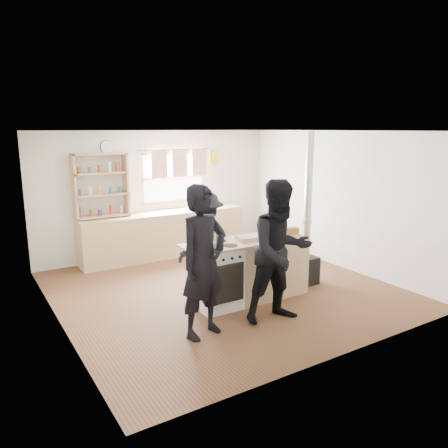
{
  "coord_description": "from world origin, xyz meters",
  "views": [
    {
      "loc": [
        -3.49,
        -5.66,
        2.54
      ],
      "look_at": [
        -0.04,
        -0.1,
        1.1
      ],
      "focal_mm": 35.0,
      "sensor_mm": 36.0,
      "label": 1
    }
  ],
  "objects_px": {
    "person_near_left": "(203,262)",
    "bread_board": "(291,232)",
    "cooking_island": "(250,269)",
    "stockpot_counter": "(269,229)",
    "flue_heater": "(306,245)",
    "stockpot_stove": "(213,236)",
    "person_near_right": "(281,252)",
    "skillet_greens": "(211,247)",
    "roast_tray": "(250,238)",
    "person_far": "(206,240)",
    "thermos": "(201,201)"
  },
  "relations": [
    {
      "from": "roast_tray",
      "to": "person_far",
      "type": "bearing_deg",
      "value": 107.51
    },
    {
      "from": "flue_heater",
      "to": "person_near_left",
      "type": "bearing_deg",
      "value": -162.53
    },
    {
      "from": "cooking_island",
      "to": "person_near_left",
      "type": "xyz_separation_m",
      "value": [
        -1.17,
        -0.67,
        0.48
      ]
    },
    {
      "from": "stockpot_counter",
      "to": "roast_tray",
      "type": "bearing_deg",
      "value": -169.2
    },
    {
      "from": "stockpot_counter",
      "to": "flue_heater",
      "type": "xyz_separation_m",
      "value": [
        0.79,
        0.02,
        -0.37
      ]
    },
    {
      "from": "skillet_greens",
      "to": "person_near_left",
      "type": "distance_m",
      "value": 0.64
    },
    {
      "from": "person_far",
      "to": "stockpot_counter",
      "type": "bearing_deg",
      "value": 122.16
    },
    {
      "from": "skillet_greens",
      "to": "person_near_left",
      "type": "relative_size",
      "value": 0.19
    },
    {
      "from": "cooking_island",
      "to": "skillet_greens",
      "type": "distance_m",
      "value": 0.93
    },
    {
      "from": "thermos",
      "to": "person_near_right",
      "type": "height_order",
      "value": "person_near_right"
    },
    {
      "from": "person_near_left",
      "to": "person_near_right",
      "type": "xyz_separation_m",
      "value": [
        1.07,
        -0.15,
        0.0
      ]
    },
    {
      "from": "stockpot_counter",
      "to": "flue_heater",
      "type": "relative_size",
      "value": 0.11
    },
    {
      "from": "stockpot_counter",
      "to": "person_near_left",
      "type": "xyz_separation_m",
      "value": [
        -1.56,
        -0.72,
        -0.07
      ]
    },
    {
      "from": "cooking_island",
      "to": "bread_board",
      "type": "bearing_deg",
      "value": -10.42
    },
    {
      "from": "stockpot_stove",
      "to": "person_near_left",
      "type": "height_order",
      "value": "person_near_left"
    },
    {
      "from": "cooking_island",
      "to": "stockpot_counter",
      "type": "xyz_separation_m",
      "value": [
        0.39,
        0.05,
        0.56
      ]
    },
    {
      "from": "cooking_island",
      "to": "person_near_right",
      "type": "height_order",
      "value": "person_near_right"
    },
    {
      "from": "cooking_island",
      "to": "roast_tray",
      "type": "relative_size",
      "value": 4.79
    },
    {
      "from": "stockpot_counter",
      "to": "person_near_left",
      "type": "bearing_deg",
      "value": -155.28
    },
    {
      "from": "stockpot_stove",
      "to": "flue_heater",
      "type": "distance_m",
      "value": 1.75
    },
    {
      "from": "skillet_greens",
      "to": "flue_heater",
      "type": "bearing_deg",
      "value": 7.02
    },
    {
      "from": "person_near_left",
      "to": "bread_board",
      "type": "bearing_deg",
      "value": 0.88
    },
    {
      "from": "roast_tray",
      "to": "flue_heater",
      "type": "bearing_deg",
      "value": 4.82
    },
    {
      "from": "person_near_left",
      "to": "thermos",
      "type": "bearing_deg",
      "value": 45.93
    },
    {
      "from": "bread_board",
      "to": "skillet_greens",
      "type": "bearing_deg",
      "value": -178.3
    },
    {
      "from": "flue_heater",
      "to": "skillet_greens",
      "type": "bearing_deg",
      "value": -172.98
    },
    {
      "from": "skillet_greens",
      "to": "person_near_right",
      "type": "xyz_separation_m",
      "value": [
        0.68,
        -0.65,
        -0.0
      ]
    },
    {
      "from": "thermos",
      "to": "bread_board",
      "type": "xyz_separation_m",
      "value": [
        -0.03,
        -2.89,
        -0.08
      ]
    },
    {
      "from": "cooking_island",
      "to": "person_near_left",
      "type": "height_order",
      "value": "person_near_left"
    },
    {
      "from": "stockpot_counter",
      "to": "person_far",
      "type": "bearing_deg",
      "value": 131.44
    },
    {
      "from": "thermos",
      "to": "stockpot_stove",
      "type": "xyz_separation_m",
      "value": [
        -1.23,
        -2.59,
        -0.04
      ]
    },
    {
      "from": "stockpot_stove",
      "to": "bread_board",
      "type": "distance_m",
      "value": 1.24
    },
    {
      "from": "stockpot_counter",
      "to": "skillet_greens",
      "type": "bearing_deg",
      "value": -169.37
    },
    {
      "from": "bread_board",
      "to": "person_near_left",
      "type": "xyz_separation_m",
      "value": [
        -1.85,
        -0.54,
        -0.03
      ]
    },
    {
      "from": "stockpot_stove",
      "to": "bread_board",
      "type": "xyz_separation_m",
      "value": [
        1.21,
        -0.3,
        -0.03
      ]
    },
    {
      "from": "cooking_island",
      "to": "stockpot_stove",
      "type": "xyz_separation_m",
      "value": [
        -0.53,
        0.18,
        0.55
      ]
    },
    {
      "from": "cooking_island",
      "to": "person_far",
      "type": "relative_size",
      "value": 1.26
    },
    {
      "from": "stockpot_counter",
      "to": "person_near_right",
      "type": "xyz_separation_m",
      "value": [
        -0.48,
        -0.87,
        -0.07
      ]
    },
    {
      "from": "person_near_right",
      "to": "person_near_left",
      "type": "bearing_deg",
      "value": 178.58
    },
    {
      "from": "stockpot_counter",
      "to": "flue_heater",
      "type": "distance_m",
      "value": 0.87
    },
    {
      "from": "person_near_left",
      "to": "skillet_greens",
      "type": "bearing_deg",
      "value": 36.01
    },
    {
      "from": "flue_heater",
      "to": "person_near_right",
      "type": "height_order",
      "value": "flue_heater"
    },
    {
      "from": "skillet_greens",
      "to": "bread_board",
      "type": "distance_m",
      "value": 1.45
    },
    {
      "from": "stockpot_stove",
      "to": "stockpot_counter",
      "type": "xyz_separation_m",
      "value": [
        0.92,
        -0.13,
        0.01
      ]
    },
    {
      "from": "skillet_greens",
      "to": "stockpot_stove",
      "type": "bearing_deg",
      "value": 54.9
    },
    {
      "from": "cooking_island",
      "to": "flue_heater",
      "type": "xyz_separation_m",
      "value": [
        1.18,
        0.07,
        0.19
      ]
    },
    {
      "from": "roast_tray",
      "to": "flue_heater",
      "type": "xyz_separation_m",
      "value": [
        1.21,
        0.1,
        -0.31
      ]
    },
    {
      "from": "bread_board",
      "to": "stockpot_stove",
      "type": "bearing_deg",
      "value": 165.9
    },
    {
      "from": "skillet_greens",
      "to": "person_near_right",
      "type": "distance_m",
      "value": 0.94
    },
    {
      "from": "roast_tray",
      "to": "stockpot_stove",
      "type": "height_order",
      "value": "stockpot_stove"
    }
  ]
}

